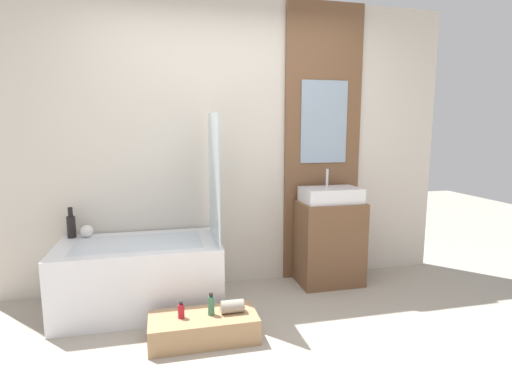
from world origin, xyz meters
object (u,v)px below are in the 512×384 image
at_px(wooden_step_bench, 203,327).
at_px(bottle_soap_secondary, 211,305).
at_px(sink, 331,195).
at_px(bathtub, 140,275).
at_px(bottle_soap_primary, 181,311).
at_px(vase_round_light, 87,231).
at_px(vase_tall_dark, 71,225).

xyz_separation_m(wooden_step_bench, bottle_soap_secondary, (0.06, 0.00, 0.16)).
height_order(wooden_step_bench, sink, sink).
bearing_deg(bathtub, bottle_soap_primary, -64.81).
height_order(vase_round_light, bottle_soap_secondary, vase_round_light).
xyz_separation_m(vase_round_light, bottle_soap_secondary, (0.93, -0.89, -0.36)).
height_order(sink, vase_round_light, sink).
distance_m(sink, bottle_soap_secondary, 1.56).
bearing_deg(bottle_soap_primary, sink, 28.56).
bearing_deg(vase_round_light, bottle_soap_secondary, -43.83).
bearing_deg(bottle_soap_primary, bottle_soap_secondary, 0.00).
relative_size(bathtub, bottle_soap_primary, 10.90).
height_order(sink, vase_tall_dark, sink).
xyz_separation_m(vase_tall_dark, vase_round_light, (0.12, -0.02, -0.05)).
xyz_separation_m(wooden_step_bench, sink, (1.27, 0.77, 0.76)).
relative_size(vase_round_light, bottle_soap_secondary, 0.66).
bearing_deg(vase_tall_dark, sink, -3.48).
xyz_separation_m(wooden_step_bench, vase_tall_dark, (-0.99, 0.91, 0.57)).
xyz_separation_m(vase_round_light, bottle_soap_primary, (0.72, -0.89, -0.37)).
height_order(bathtub, bottle_soap_secondary, bathtub).
relative_size(vase_round_light, bottle_soap_primary, 0.89).
bearing_deg(wooden_step_bench, vase_tall_dark, 137.53).
bearing_deg(bottle_soap_secondary, wooden_step_bench, 180.00).
distance_m(vase_round_light, bottle_soap_secondary, 1.34).
bearing_deg(sink, bottle_soap_secondary, -147.55).
bearing_deg(vase_round_light, sink, -3.21).
bearing_deg(vase_round_light, bottle_soap_primary, -50.91).
xyz_separation_m(sink, vase_round_light, (-2.14, 0.12, -0.25)).
height_order(bathtub, sink, sink).
height_order(vase_tall_dark, bottle_soap_secondary, vase_tall_dark).
height_order(bathtub, vase_round_light, vase_round_light).
bearing_deg(sink, bathtub, -175.09).
bearing_deg(sink, wooden_step_bench, -148.70).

